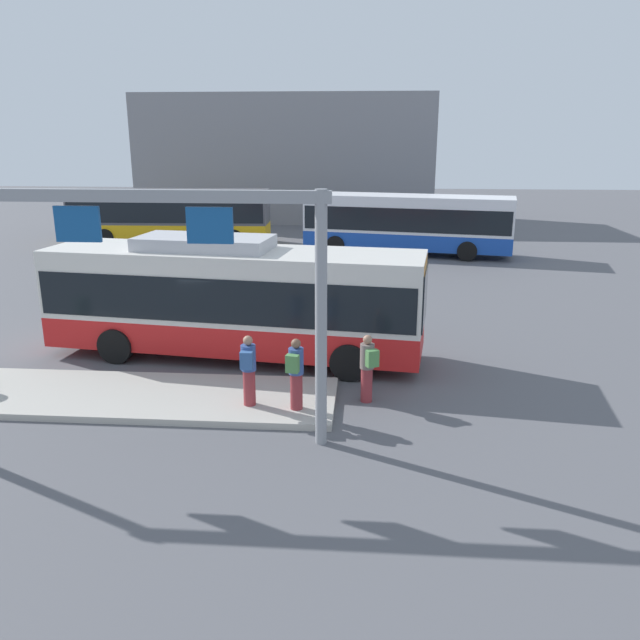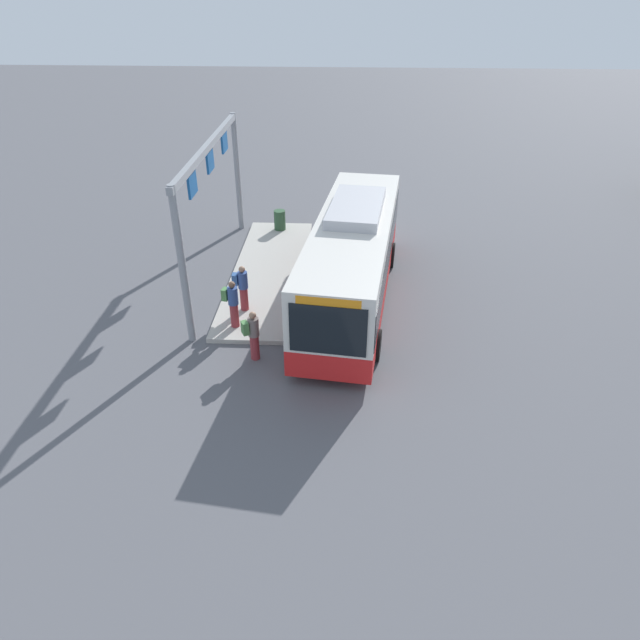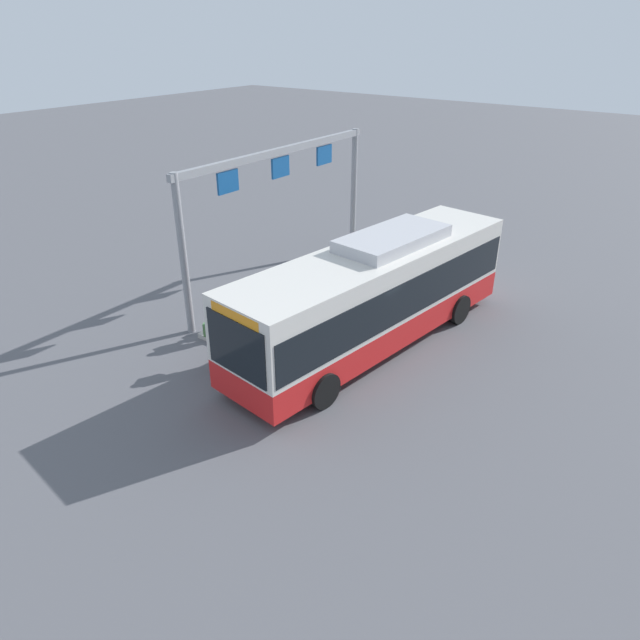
{
  "view_description": "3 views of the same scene",
  "coord_description": "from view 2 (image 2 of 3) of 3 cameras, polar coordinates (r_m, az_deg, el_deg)",
  "views": [
    {
      "loc": [
        3.77,
        -17.13,
        6.17
      ],
      "look_at": [
        2.47,
        -0.39,
        1.26
      ],
      "focal_mm": 35.69,
      "sensor_mm": 36.0,
      "label": 1
    },
    {
      "loc": [
        17.97,
        -0.23,
        10.23
      ],
      "look_at": [
        3.39,
        -0.97,
        1.21
      ],
      "focal_mm": 31.62,
      "sensor_mm": 36.0,
      "label": 2
    },
    {
      "loc": [
        13.72,
        8.11,
        9.04
      ],
      "look_at": [
        2.38,
        -0.28,
        1.73
      ],
      "focal_mm": 32.36,
      "sensor_mm": 36.0,
      "label": 3
    }
  ],
  "objects": [
    {
      "name": "ground_plane",
      "position": [
        20.68,
        3.15,
        2.0
      ],
      "size": [
        120.0,
        120.0,
        0.0
      ],
      "primitive_type": "plane",
      "color": "#56565B"
    },
    {
      "name": "platform_curb",
      "position": [
        22.56,
        -5.19,
        4.83
      ],
      "size": [
        10.0,
        2.8,
        0.16
      ],
      "primitive_type": "cube",
      "color": "#B2ADA3",
      "rests_on": "ground"
    },
    {
      "name": "bus_main",
      "position": [
        19.85,
        3.3,
        6.55
      ],
      "size": [
        10.84,
        3.81,
        3.46
      ],
      "rotation": [
        0.0,
        0.0,
        -0.12
      ],
      "color": "red",
      "rests_on": "ground"
    },
    {
      "name": "person_boarding",
      "position": [
        17.19,
        -6.81,
        -1.45
      ],
      "size": [
        0.51,
        0.6,
        1.67
      ],
      "rotation": [
        0.0,
        0.0,
        2.05
      ],
      "color": "maroon",
      "rests_on": "ground"
    },
    {
      "name": "person_waiting_near",
      "position": [
        19.53,
        -7.87,
        3.34
      ],
      "size": [
        0.35,
        0.53,
        1.67
      ],
      "rotation": [
        0.0,
        0.0,
        1.59
      ],
      "color": "maroon",
      "rests_on": "platform_curb"
    },
    {
      "name": "person_waiting_mid",
      "position": [
        18.61,
        -8.85,
        1.74
      ],
      "size": [
        0.41,
        0.57,
        1.67
      ],
      "rotation": [
        0.0,
        0.0,
        1.37
      ],
      "color": "maroon",
      "rests_on": "platform_curb"
    },
    {
      "name": "platform_sign_gantry",
      "position": [
        21.45,
        -10.87,
        13.66
      ],
      "size": [
        9.89,
        0.24,
        5.2
      ],
      "color": "gray",
      "rests_on": "ground"
    },
    {
      "name": "trash_bin",
      "position": [
        26.18,
        -4.09,
        10.06
      ],
      "size": [
        0.52,
        0.52,
        0.9
      ],
      "primitive_type": "cylinder",
      "color": "#2D5133",
      "rests_on": "platform_curb"
    }
  ]
}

